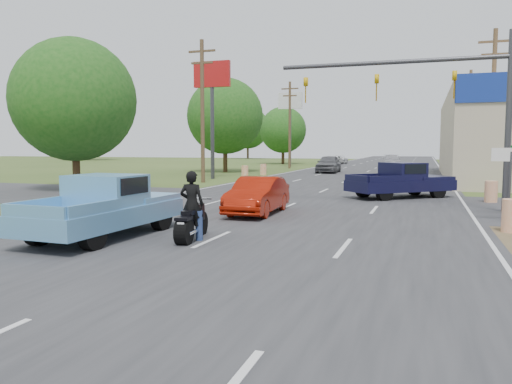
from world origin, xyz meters
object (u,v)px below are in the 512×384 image
(red_convertible, at_px, (258,196))
(navy_pickup, at_px, (403,180))
(distant_car_grey, at_px, (329,164))
(blue_pickup, at_px, (107,205))
(rider, at_px, (192,208))
(motorcycle, at_px, (191,223))
(distant_car_white, at_px, (339,160))
(distant_car_silver, at_px, (392,161))

(red_convertible, distance_m, navy_pickup, 9.44)
(distant_car_grey, bearing_deg, blue_pickup, -91.01)
(navy_pickup, bearing_deg, rider, -61.06)
(red_convertible, xyz_separation_m, navy_pickup, (4.97, 8.02, 0.20))
(rider, height_order, blue_pickup, rider)
(red_convertible, bearing_deg, motorcycle, -91.15)
(navy_pickup, relative_size, distant_car_white, 1.22)
(motorcycle, relative_size, navy_pickup, 0.41)
(red_convertible, xyz_separation_m, distant_car_grey, (-2.90, 30.52, 0.16))
(red_convertible, bearing_deg, distant_car_silver, 86.12)
(distant_car_grey, bearing_deg, distant_car_silver, 71.27)
(navy_pickup, bearing_deg, distant_car_white, 151.66)
(distant_car_silver, xyz_separation_m, distant_car_white, (-8.05, 9.51, -0.15))
(distant_car_silver, height_order, distant_car_white, distant_car_silver)
(blue_pickup, distance_m, navy_pickup, 15.80)
(navy_pickup, height_order, distant_car_white, navy_pickup)
(motorcycle, bearing_deg, rider, 90.00)
(navy_pickup, height_order, distant_car_silver, navy_pickup)
(blue_pickup, xyz_separation_m, distant_car_grey, (-0.36, 36.40, -0.03))
(navy_pickup, relative_size, distant_car_silver, 1.03)
(motorcycle, relative_size, distant_car_silver, 0.42)
(navy_pickup, bearing_deg, distant_car_grey, 158.10)
(motorcycle, height_order, distant_car_white, distant_car_white)
(motorcycle, bearing_deg, distant_car_white, 89.25)
(distant_car_silver, distance_m, distant_car_white, 12.46)
(navy_pickup, bearing_deg, motorcycle, -60.96)
(red_convertible, relative_size, motorcycle, 1.92)
(distant_car_white, bearing_deg, distant_car_silver, 131.75)
(distant_car_silver, relative_size, distant_car_white, 1.19)
(navy_pickup, distance_m, distant_car_grey, 23.84)
(rider, bearing_deg, motorcycle, 90.00)
(distant_car_grey, distance_m, distant_car_silver, 16.81)
(red_convertible, height_order, navy_pickup, navy_pickup)
(navy_pickup, distance_m, distant_car_white, 49.30)
(red_convertible, bearing_deg, rider, -91.21)
(red_convertible, relative_size, navy_pickup, 0.79)
(distant_car_grey, bearing_deg, rider, -86.96)
(rider, distance_m, navy_pickup, 14.57)
(navy_pickup, distance_m, distant_car_silver, 38.67)
(rider, bearing_deg, distant_car_grey, -91.70)
(red_convertible, xyz_separation_m, distant_car_white, (-6.00, 56.09, -0.09))
(blue_pickup, bearing_deg, red_convertible, 68.50)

